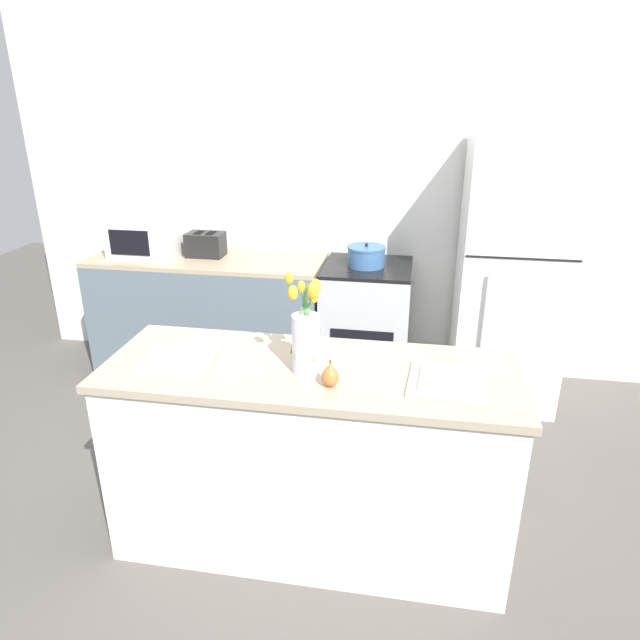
{
  "coord_description": "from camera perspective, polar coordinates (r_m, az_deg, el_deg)",
  "views": [
    {
      "loc": [
        0.42,
        -2.16,
        2.03
      ],
      "look_at": [
        0.0,
        0.25,
        1.04
      ],
      "focal_mm": 32.0,
      "sensor_mm": 36.0,
      "label": 1
    }
  ],
  "objects": [
    {
      "name": "back_wall",
      "position": [
        4.23,
        4.13,
        12.72
      ],
      "size": [
        5.2,
        0.08,
        2.7
      ],
      "color": "silver",
      "rests_on": "ground_plane"
    },
    {
      "name": "refrigerator",
      "position": [
        3.98,
        18.57,
        4.14
      ],
      "size": [
        0.68,
        0.67,
        1.77
      ],
      "color": "white",
      "rests_on": "ground_plane"
    },
    {
      "name": "cooking_pot",
      "position": [
        3.91,
        4.64,
        6.38
      ],
      "size": [
        0.26,
        0.26,
        0.16
      ],
      "color": "#386093",
      "rests_on": "stove_range"
    },
    {
      "name": "flower_vase",
      "position": [
        2.36,
        -1.4,
        -1.58
      ],
      "size": [
        0.15,
        0.13,
        0.43
      ],
      "color": "silver",
      "rests_on": "kitchen_island"
    },
    {
      "name": "toaster",
      "position": [
        4.22,
        -11.36,
        7.43
      ],
      "size": [
        0.28,
        0.18,
        0.17
      ],
      "color": "black",
      "rests_on": "back_counter"
    },
    {
      "name": "stove_range",
      "position": [
        4.09,
        4.61,
        -0.71
      ],
      "size": [
        0.6,
        0.61,
        0.91
      ],
      "color": "#B2B5B7",
      "rests_on": "ground_plane"
    },
    {
      "name": "ground_plane",
      "position": [
        2.99,
        -0.87,
        -20.71
      ],
      "size": [
        10.0,
        10.0,
        0.0
      ],
      "primitive_type": "plane",
      "color": "#59544F"
    },
    {
      "name": "plate_setting_right",
      "position": [
        2.38,
        12.64,
        -6.01
      ],
      "size": [
        0.33,
        0.33,
        0.02
      ],
      "color": "beige",
      "rests_on": "kitchen_island"
    },
    {
      "name": "plate_setting_left",
      "position": [
        2.58,
        -13.96,
        -3.91
      ],
      "size": [
        0.33,
        0.33,
        0.02
      ],
      "color": "beige",
      "rests_on": "kitchen_island"
    },
    {
      "name": "back_counter",
      "position": [
        4.34,
        -10.83,
        0.32
      ],
      "size": [
        1.68,
        0.6,
        0.91
      ],
      "color": "slate",
      "rests_on": "ground_plane"
    },
    {
      "name": "microwave",
      "position": [
        4.33,
        -16.94,
        7.96
      ],
      "size": [
        0.48,
        0.37,
        0.27
      ],
      "color": "white",
      "rests_on": "back_counter"
    },
    {
      "name": "pear_figurine",
      "position": [
        2.29,
        1.03,
        -5.59
      ],
      "size": [
        0.07,
        0.07,
        0.12
      ],
      "color": "#C66B33",
      "rests_on": "kitchen_island"
    },
    {
      "name": "kitchen_island",
      "position": [
        2.7,
        -0.93,
        -13.48
      ],
      "size": [
        1.8,
        0.66,
        0.92
      ],
      "color": "silver",
      "rests_on": "ground_plane"
    }
  ]
}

